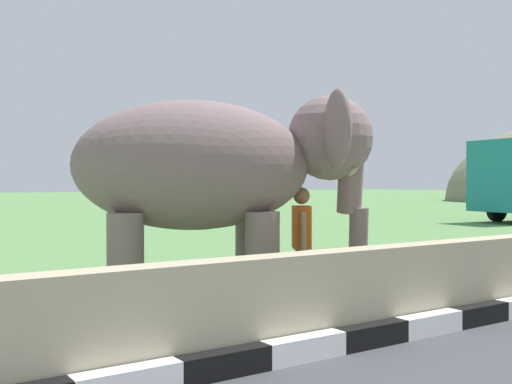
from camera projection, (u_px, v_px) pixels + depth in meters
name	position (u px, v px, depth m)	size (l,w,h in m)	color
striped_curb	(178.00, 373.00, 5.13)	(16.20, 0.20, 0.24)	white
barrier_parapet	(359.00, 294.00, 6.69)	(28.00, 0.36, 1.00)	tan
elephant	(220.00, 169.00, 8.07)	(4.03, 3.25, 2.91)	slate
person_handler	(301.00, 240.00, 8.40)	(0.43, 0.59, 1.66)	navy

